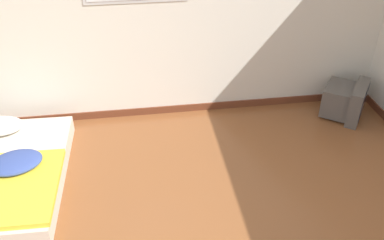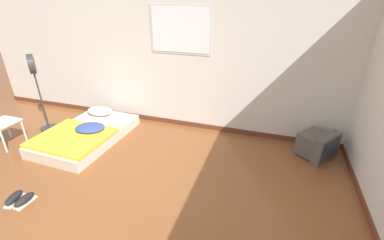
% 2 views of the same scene
% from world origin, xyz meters
% --- Properties ---
extents(wall_back, '(8.37, 0.08, 2.60)m').
position_xyz_m(wall_back, '(0.00, 2.88, 1.29)').
color(wall_back, silver).
rests_on(wall_back, ground_plane).
extents(mattress_bed, '(1.15, 1.73, 0.33)m').
position_xyz_m(mattress_bed, '(-1.23, 1.79, 0.12)').
color(mattress_bed, beige).
rests_on(mattress_bed, ground_plane).
extents(crt_tv, '(0.65, 0.66, 0.43)m').
position_xyz_m(crt_tv, '(2.53, 2.48, 0.21)').
color(crt_tv, '#56514C').
rests_on(crt_tv, ground_plane).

